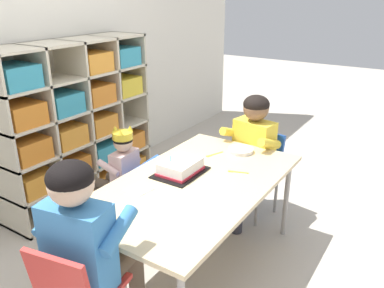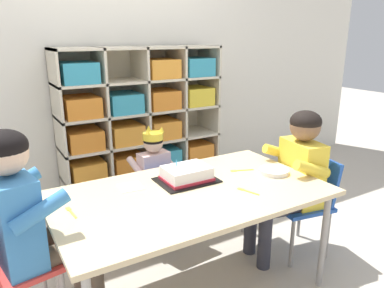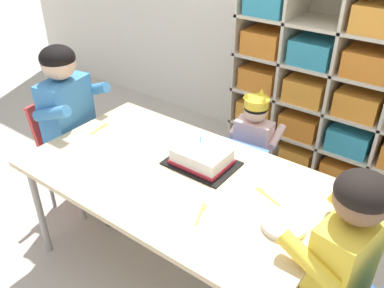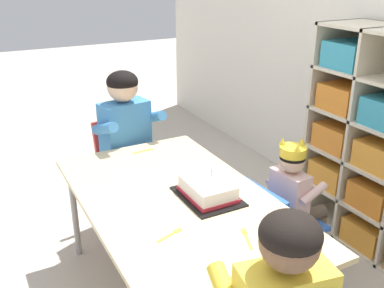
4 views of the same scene
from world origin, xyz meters
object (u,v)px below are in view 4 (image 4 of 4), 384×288
at_px(fork_scattered_mid_table, 247,237).
at_px(child_with_crown, 295,193).
at_px(activity_table, 178,206).
at_px(fork_at_table_front_edge, 144,151).
at_px(adult_helper_seated, 130,136).
at_px(paper_plate_stack, 238,265).
at_px(classroom_chair_adult_side, 123,161).
at_px(birthday_cake_on_tray, 208,190).
at_px(classroom_chair_blue, 278,222).
at_px(fork_beside_plate_stack, 171,234).

bearing_deg(fork_scattered_mid_table, child_with_crown, 143.08).
bearing_deg(activity_table, fork_at_table_front_edge, 172.65).
xyz_separation_m(fork_at_table_front_edge, fork_scattered_mid_table, (1.03, 0.03, 0.00)).
distance_m(adult_helper_seated, paper_plate_stack, 1.36).
bearing_deg(classroom_chair_adult_side, paper_plate_stack, -103.10).
relative_size(classroom_chair_adult_side, birthday_cake_on_tray, 2.16).
xyz_separation_m(activity_table, birthday_cake_on_tray, (0.05, 0.14, 0.08)).
bearing_deg(activity_table, adult_helper_seated, 175.61).
bearing_deg(classroom_chair_blue, fork_scattered_mid_table, 122.20).
relative_size(fork_scattered_mid_table, fork_beside_plate_stack, 1.08).
bearing_deg(fork_beside_plate_stack, adult_helper_seated, -120.24).
distance_m(birthday_cake_on_tray, fork_beside_plate_stack, 0.36).
distance_m(birthday_cake_on_tray, fork_at_table_front_edge, 0.67).
xyz_separation_m(activity_table, classroom_chair_blue, (0.07, 0.56, -0.21)).
relative_size(birthday_cake_on_tray, fork_at_table_front_edge, 2.52).
relative_size(adult_helper_seated, fork_scattered_mid_table, 7.55).
relative_size(activity_table, paper_plate_stack, 8.16).
height_order(classroom_chair_blue, child_with_crown, child_with_crown).
xyz_separation_m(child_with_crown, birthday_cake_on_tray, (-0.01, -0.53, 0.14)).
bearing_deg(activity_table, classroom_chair_blue, 82.62).
relative_size(birthday_cake_on_tray, fork_scattered_mid_table, 2.37).
bearing_deg(fork_at_table_front_edge, classroom_chair_adult_side, -87.63).
height_order(adult_helper_seated, fork_at_table_front_edge, adult_helper_seated).
height_order(adult_helper_seated, fork_beside_plate_stack, adult_helper_seated).
distance_m(classroom_chair_blue, paper_plate_stack, 0.81).
relative_size(child_with_crown, birthday_cake_on_tray, 2.49).
bearing_deg(fork_scattered_mid_table, classroom_chair_blue, 148.01).
xyz_separation_m(birthday_cake_on_tray, fork_beside_plate_stack, (0.20, -0.29, -0.03)).
bearing_deg(adult_helper_seated, fork_at_table_front_edge, -94.60).
height_order(activity_table, fork_beside_plate_stack, fork_beside_plate_stack).
relative_size(classroom_chair_blue, fork_beside_plate_stack, 4.61).
height_order(classroom_chair_blue, paper_plate_stack, paper_plate_stack).
bearing_deg(fork_scattered_mid_table, classroom_chair_adult_side, -156.19).
distance_m(child_with_crown, classroom_chair_adult_side, 1.16).
height_order(activity_table, classroom_chair_adult_side, classroom_chair_adult_side).
xyz_separation_m(adult_helper_seated, fork_beside_plate_stack, (1.05, -0.22, -0.04)).
xyz_separation_m(classroom_chair_blue, child_with_crown, (-0.01, 0.11, 0.15)).
distance_m(classroom_chair_blue, adult_helper_seated, 1.04).
distance_m(child_with_crown, adult_helper_seated, 1.06).
relative_size(birthday_cake_on_tray, fork_beside_plate_stack, 2.56).
distance_m(activity_table, birthday_cake_on_tray, 0.16).
bearing_deg(fork_at_table_front_edge, paper_plate_stack, 79.56).
bearing_deg(fork_beside_plate_stack, fork_at_table_front_edge, -123.69).
xyz_separation_m(classroom_chair_blue, paper_plate_stack, (0.49, -0.59, 0.27)).
xyz_separation_m(child_with_crown, adult_helper_seated, (-0.86, -0.61, 0.14)).
relative_size(classroom_chair_adult_side, fork_scattered_mid_table, 5.11).
bearing_deg(paper_plate_stack, adult_helper_seated, 176.23).
relative_size(adult_helper_seated, fork_at_table_front_edge, 8.05).
height_order(paper_plate_stack, fork_beside_plate_stack, paper_plate_stack).
relative_size(classroom_chair_adult_side, fork_at_table_front_edge, 5.45).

